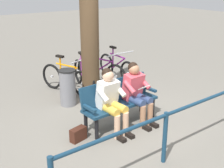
{
  "coord_description": "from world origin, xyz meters",
  "views": [
    {
      "loc": [
        3.34,
        4.13,
        2.71
      ],
      "look_at": [
        0.1,
        -0.27,
        0.75
      ],
      "focal_mm": 47.22,
      "sensor_mm": 36.0,
      "label": 1
    }
  ],
  "objects_px": {
    "bicycle_orange": "(84,76)",
    "bicycle_red": "(67,79)",
    "bench": "(118,99)",
    "bicycle_purple": "(117,68)",
    "litter_bin": "(68,87)",
    "handbag": "(78,134)",
    "tree_trunk": "(89,20)",
    "bicycle_green": "(101,72)",
    "person_companion": "(111,98)",
    "person_reading": "(136,90)"
  },
  "relations": [
    {
      "from": "person_reading",
      "to": "bicycle_orange",
      "type": "height_order",
      "value": "person_reading"
    },
    {
      "from": "bench",
      "to": "handbag",
      "type": "bearing_deg",
      "value": 4.62
    },
    {
      "from": "person_companion",
      "to": "tree_trunk",
      "type": "xyz_separation_m",
      "value": [
        -0.6,
        -1.65,
        1.18
      ]
    },
    {
      "from": "bench",
      "to": "bicycle_purple",
      "type": "xyz_separation_m",
      "value": [
        -1.55,
        -2.1,
        -0.15
      ]
    },
    {
      "from": "person_companion",
      "to": "litter_bin",
      "type": "distance_m",
      "value": 1.58
    },
    {
      "from": "bicycle_purple",
      "to": "bicycle_orange",
      "type": "relative_size",
      "value": 1.02
    },
    {
      "from": "bicycle_orange",
      "to": "bench",
      "type": "bearing_deg",
      "value": 1.89
    },
    {
      "from": "bicycle_purple",
      "to": "bicycle_green",
      "type": "bearing_deg",
      "value": -84.15
    },
    {
      "from": "person_reading",
      "to": "handbag",
      "type": "relative_size",
      "value": 4.0
    },
    {
      "from": "bicycle_green",
      "to": "bicycle_orange",
      "type": "xyz_separation_m",
      "value": [
        0.54,
        0.02,
        0.0
      ]
    },
    {
      "from": "handbag",
      "to": "tree_trunk",
      "type": "height_order",
      "value": "tree_trunk"
    },
    {
      "from": "person_companion",
      "to": "tree_trunk",
      "type": "bearing_deg",
      "value": -113.11
    },
    {
      "from": "handbag",
      "to": "bicycle_orange",
      "type": "xyz_separation_m",
      "value": [
        -1.43,
        -2.17,
        0.24
      ]
    },
    {
      "from": "handbag",
      "to": "bicycle_red",
      "type": "relative_size",
      "value": 0.19
    },
    {
      "from": "litter_bin",
      "to": "bicycle_green",
      "type": "height_order",
      "value": "bicycle_green"
    },
    {
      "from": "person_companion",
      "to": "bicycle_purple",
      "type": "xyz_separation_m",
      "value": [
        -1.86,
        -2.28,
        -0.3
      ]
    },
    {
      "from": "person_reading",
      "to": "litter_bin",
      "type": "distance_m",
      "value": 1.7
    },
    {
      "from": "tree_trunk",
      "to": "bicycle_red",
      "type": "xyz_separation_m",
      "value": [
        0.33,
        -0.61,
        -1.49
      ]
    },
    {
      "from": "handbag",
      "to": "tree_trunk",
      "type": "distance_m",
      "value": 2.68
    },
    {
      "from": "person_companion",
      "to": "handbag",
      "type": "bearing_deg",
      "value": -6.98
    },
    {
      "from": "bicycle_orange",
      "to": "bicycle_red",
      "type": "xyz_separation_m",
      "value": [
        0.48,
        -0.03,
        0.0
      ]
    },
    {
      "from": "handbag",
      "to": "bicycle_red",
      "type": "xyz_separation_m",
      "value": [
        -0.95,
        -2.2,
        0.24
      ]
    },
    {
      "from": "handbag",
      "to": "bicycle_green",
      "type": "height_order",
      "value": "bicycle_green"
    },
    {
      "from": "litter_bin",
      "to": "bicycle_green",
      "type": "relative_size",
      "value": 0.51
    },
    {
      "from": "person_reading",
      "to": "tree_trunk",
      "type": "bearing_deg",
      "value": -91.72
    },
    {
      "from": "bench",
      "to": "bicycle_green",
      "type": "relative_size",
      "value": 1.0
    },
    {
      "from": "bench",
      "to": "bicycle_orange",
      "type": "bearing_deg",
      "value": -105.11
    },
    {
      "from": "handbag",
      "to": "litter_bin",
      "type": "relative_size",
      "value": 0.36
    },
    {
      "from": "bench",
      "to": "person_reading",
      "type": "distance_m",
      "value": 0.39
    },
    {
      "from": "person_companion",
      "to": "bicycle_red",
      "type": "distance_m",
      "value": 2.29
    },
    {
      "from": "person_reading",
      "to": "bicycle_red",
      "type": "height_order",
      "value": "person_reading"
    },
    {
      "from": "handbag",
      "to": "litter_bin",
      "type": "distance_m",
      "value": 1.65
    },
    {
      "from": "bench",
      "to": "bicycle_orange",
      "type": "distance_m",
      "value": 2.09
    },
    {
      "from": "tree_trunk",
      "to": "bicycle_purple",
      "type": "distance_m",
      "value": 2.05
    },
    {
      "from": "person_companion",
      "to": "bicycle_red",
      "type": "bearing_deg",
      "value": -99.82
    },
    {
      "from": "bench",
      "to": "bicycle_green",
      "type": "distance_m",
      "value": 2.28
    },
    {
      "from": "person_reading",
      "to": "tree_trunk",
      "type": "distance_m",
      "value": 2.0
    },
    {
      "from": "bench",
      "to": "handbag",
      "type": "height_order",
      "value": "bench"
    },
    {
      "from": "person_reading",
      "to": "litter_bin",
      "type": "bearing_deg",
      "value": -68.13
    },
    {
      "from": "bench",
      "to": "bicycle_green",
      "type": "xyz_separation_m",
      "value": [
        -0.98,
        -2.06,
        -0.15
      ]
    },
    {
      "from": "bicycle_purple",
      "to": "bicycle_orange",
      "type": "distance_m",
      "value": 1.12
    },
    {
      "from": "bench",
      "to": "bicycle_purple",
      "type": "bearing_deg",
      "value": -129.39
    },
    {
      "from": "litter_bin",
      "to": "bicycle_red",
      "type": "relative_size",
      "value": 0.51
    },
    {
      "from": "bicycle_red",
      "to": "bench",
      "type": "bearing_deg",
      "value": -17.93
    },
    {
      "from": "bicycle_green",
      "to": "handbag",
      "type": "bearing_deg",
      "value": -58.37
    },
    {
      "from": "bicycle_red",
      "to": "litter_bin",
      "type": "bearing_deg",
      "value": -44.85
    },
    {
      "from": "handbag",
      "to": "bicycle_purple",
      "type": "bearing_deg",
      "value": -138.73
    },
    {
      "from": "bicycle_purple",
      "to": "bicycle_red",
      "type": "bearing_deg",
      "value": -87.72
    },
    {
      "from": "litter_bin",
      "to": "bicycle_purple",
      "type": "bearing_deg",
      "value": -159.33
    },
    {
      "from": "tree_trunk",
      "to": "litter_bin",
      "type": "xyz_separation_m",
      "value": [
        0.67,
        0.09,
        -1.43
      ]
    }
  ]
}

